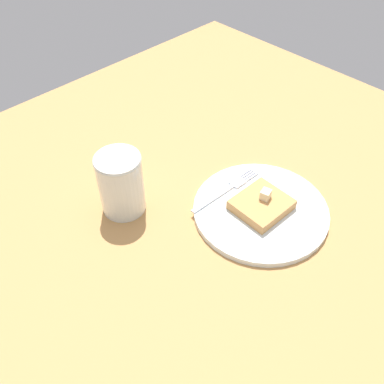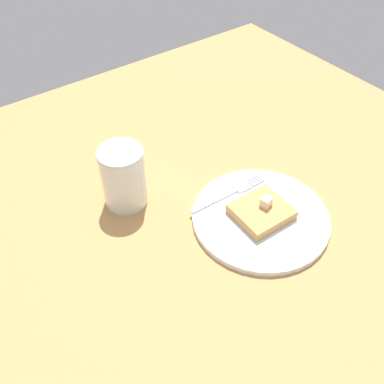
{
  "view_description": "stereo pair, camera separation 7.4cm",
  "coord_description": "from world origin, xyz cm",
  "views": [
    {
      "loc": [
        33.15,
        -41.11,
        59.53
      ],
      "look_at": [
        -4.36,
        -4.42,
        7.33
      ],
      "focal_mm": 40.0,
      "sensor_mm": 36.0,
      "label": 1
    },
    {
      "loc": [
        37.94,
        -35.47,
        59.53
      ],
      "look_at": [
        -4.36,
        -4.42,
        7.33
      ],
      "focal_mm": 40.0,
      "sensor_mm": 36.0,
      "label": 2
    }
  ],
  "objects": [
    {
      "name": "fork",
      "position": [
        -2.58,
        3.4,
        4.15
      ],
      "size": [
        2.35,
        16.05,
        0.36
      ],
      "color": "silver",
      "rests_on": "plate"
    },
    {
      "name": "butter_pat_primary",
      "position": [
        4.62,
        4.75,
        6.72
      ],
      "size": [
        1.98,
        2.11,
        1.76
      ],
      "primitive_type": "cube",
      "rotation": [
        0.0,
        0.0,
        1.83
      ],
      "color": "beige",
      "rests_on": "toast_slice_center"
    },
    {
      "name": "toast_slice_center",
      "position": [
        4.72,
        3.84,
        4.9
      ],
      "size": [
        8.65,
        9.44,
        1.87
      ],
      "primitive_type": "cube",
      "rotation": [
        0.0,
        0.0,
        -0.03
      ],
      "color": "tan",
      "rests_on": "plate"
    },
    {
      "name": "syrup_jar",
      "position": [
        -13.43,
        -12.68,
        7.98
      ],
      "size": [
        7.99,
        7.99,
        11.58
      ],
      "color": "#5E2C0A",
      "rests_on": "table_surface"
    },
    {
      "name": "table_surface",
      "position": [
        0.0,
        0.0,
        1.42
      ],
      "size": [
        114.82,
        114.82,
        2.83
      ],
      "primitive_type": "cube",
      "color": "tan",
      "rests_on": "ground"
    },
    {
      "name": "plate",
      "position": [
        4.72,
        3.84,
        3.47
      ],
      "size": [
        24.02,
        24.02,
        1.14
      ],
      "color": "silver",
      "rests_on": "table_surface"
    }
  ]
}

